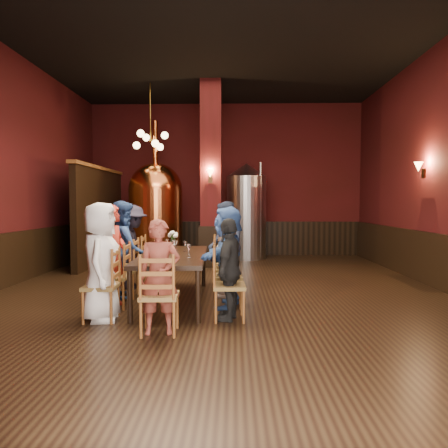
{
  "coord_description": "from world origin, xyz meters",
  "views": [
    {
      "loc": [
        0.27,
        -6.98,
        1.55
      ],
      "look_at": [
        0.08,
        0.2,
        1.18
      ],
      "focal_mm": 32.0,
      "sensor_mm": 36.0,
      "label": 1
    }
  ],
  "objects_px": {
    "copper_kettle": "(156,211)",
    "rose_vase": "(173,237)",
    "dining_table": "(173,258)",
    "person_2": "(124,249)",
    "person_0": "(101,262)",
    "person_1": "(114,256)",
    "steel_vessel": "(246,211)"
  },
  "relations": [
    {
      "from": "copper_kettle",
      "to": "rose_vase",
      "type": "bearing_deg",
      "value": -73.93
    },
    {
      "from": "dining_table",
      "to": "person_2",
      "type": "distance_m",
      "value": 0.92
    },
    {
      "from": "dining_table",
      "to": "copper_kettle",
      "type": "bearing_deg",
      "value": 102.13
    },
    {
      "from": "person_2",
      "to": "rose_vase",
      "type": "relative_size",
      "value": 5.02
    },
    {
      "from": "copper_kettle",
      "to": "rose_vase",
      "type": "distance_m",
      "value": 3.49
    },
    {
      "from": "person_0",
      "to": "rose_vase",
      "type": "height_order",
      "value": "person_0"
    },
    {
      "from": "person_1",
      "to": "copper_kettle",
      "type": "height_order",
      "value": "copper_kettle"
    },
    {
      "from": "dining_table",
      "to": "person_0",
      "type": "xyz_separation_m",
      "value": [
        -0.8,
        -1.04,
        0.09
      ]
    },
    {
      "from": "person_2",
      "to": "person_0",
      "type": "bearing_deg",
      "value": 160.99
    },
    {
      "from": "copper_kettle",
      "to": "person_1",
      "type": "bearing_deg",
      "value": -86.81
    },
    {
      "from": "dining_table",
      "to": "person_1",
      "type": "bearing_deg",
      "value": -158.78
    },
    {
      "from": "person_2",
      "to": "steel_vessel",
      "type": "height_order",
      "value": "steel_vessel"
    },
    {
      "from": "person_2",
      "to": "rose_vase",
      "type": "bearing_deg",
      "value": -77.02
    },
    {
      "from": "person_1",
      "to": "person_2",
      "type": "xyz_separation_m",
      "value": [
        -0.03,
        0.66,
        0.03
      ]
    },
    {
      "from": "dining_table",
      "to": "steel_vessel",
      "type": "relative_size",
      "value": 0.92
    },
    {
      "from": "dining_table",
      "to": "copper_kettle",
      "type": "xyz_separation_m",
      "value": [
        -1.08,
        4.13,
        0.65
      ]
    },
    {
      "from": "dining_table",
      "to": "person_1",
      "type": "distance_m",
      "value": 0.92
    },
    {
      "from": "person_1",
      "to": "copper_kettle",
      "type": "bearing_deg",
      "value": 9.39
    },
    {
      "from": "dining_table",
      "to": "person_1",
      "type": "height_order",
      "value": "person_1"
    },
    {
      "from": "person_0",
      "to": "person_2",
      "type": "xyz_separation_m",
      "value": [
        -0.06,
        1.33,
        0.01
      ]
    },
    {
      "from": "person_0",
      "to": "copper_kettle",
      "type": "height_order",
      "value": "copper_kettle"
    },
    {
      "from": "steel_vessel",
      "to": "dining_table",
      "type": "bearing_deg",
      "value": -104.69
    },
    {
      "from": "person_0",
      "to": "copper_kettle",
      "type": "xyz_separation_m",
      "value": [
        -0.28,
        5.17,
        0.56
      ]
    },
    {
      "from": "person_1",
      "to": "steel_vessel",
      "type": "bearing_deg",
      "value": -15.63
    },
    {
      "from": "copper_kettle",
      "to": "steel_vessel",
      "type": "bearing_deg",
      "value": 19.24
    },
    {
      "from": "person_1",
      "to": "rose_vase",
      "type": "relative_size",
      "value": 4.82
    },
    {
      "from": "dining_table",
      "to": "rose_vase",
      "type": "bearing_deg",
      "value": 96.29
    },
    {
      "from": "person_0",
      "to": "steel_vessel",
      "type": "xyz_separation_m",
      "value": [
        2.11,
        6.0,
        0.55
      ]
    },
    {
      "from": "person_0",
      "to": "rose_vase",
      "type": "xyz_separation_m",
      "value": [
        0.68,
        1.84,
        0.18
      ]
    },
    {
      "from": "rose_vase",
      "to": "steel_vessel",
      "type": "bearing_deg",
      "value": 71.08
    },
    {
      "from": "person_2",
      "to": "copper_kettle",
      "type": "distance_m",
      "value": 3.89
    },
    {
      "from": "rose_vase",
      "to": "person_1",
      "type": "bearing_deg",
      "value": -121.25
    }
  ]
}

